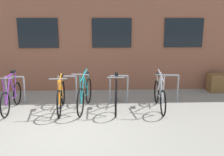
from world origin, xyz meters
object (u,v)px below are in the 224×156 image
bicycle_teal (85,95)px  bicycle_purple (11,97)px  bicycle_orange (61,96)px  planter_box (219,83)px  bicycle_silver (160,95)px  bicycle_black (116,95)px

bicycle_teal → bicycle_purple: bearing=-179.7°
bicycle_orange → planter_box: bicycle_orange is taller
bicycle_teal → planter_box: (4.41, 1.49, -0.10)m
bicycle_orange → bicycle_teal: bicycle_teal is taller
bicycle_purple → bicycle_teal: bearing=0.3°
bicycle_teal → bicycle_silver: bearing=-1.1°
bicycle_orange → bicycle_silver: size_ratio=0.99×
planter_box → bicycle_black: bearing=-156.6°
bicycle_silver → planter_box: 2.82m
bicycle_orange → bicycle_silver: 2.67m
bicycle_orange → bicycle_teal: 0.63m
bicycle_black → bicycle_orange: size_ratio=1.02×
bicycle_purple → bicycle_silver: (4.00, -0.03, 0.00)m
bicycle_purple → bicycle_black: bicycle_purple is taller
bicycle_orange → bicycle_silver: bearing=1.2°
bicycle_purple → planter_box: size_ratio=2.37×
bicycle_black → bicycle_orange: 1.48m
bicycle_teal → bicycle_orange: bearing=-171.3°
bicycle_silver → bicycle_purple: bearing=179.6°
bicycle_orange → planter_box: 5.29m
bicycle_black → bicycle_teal: (-0.85, 0.05, 0.02)m
planter_box → bicycle_purple: bearing=-166.7°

